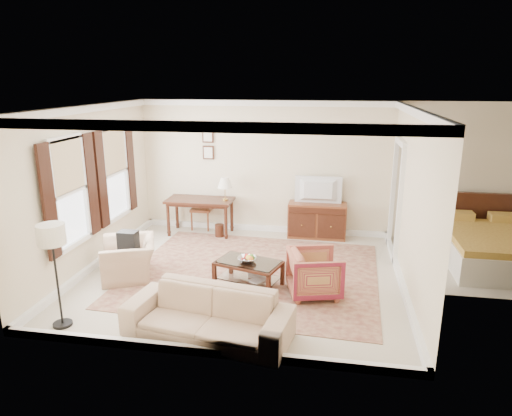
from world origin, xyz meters
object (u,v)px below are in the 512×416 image
(club_armchair, at_px, (129,252))
(sofa, at_px, (208,307))
(writing_desk, at_px, (200,204))
(sideboard, at_px, (317,220))
(coffee_table, at_px, (249,267))
(striped_armchair, at_px, (315,271))
(tv, at_px, (318,182))

(club_armchair, xyz_separation_m, sofa, (1.87, -1.64, -0.01))
(writing_desk, height_order, sideboard, writing_desk)
(coffee_table, relative_size, striped_armchair, 1.46)
(tv, distance_m, club_armchair, 4.14)
(coffee_table, height_order, club_armchair, club_armchair)
(striped_armchair, distance_m, club_armchair, 3.21)
(writing_desk, relative_size, tv, 1.53)
(writing_desk, xyz_separation_m, club_armchair, (-0.57, -2.42, -0.24))
(coffee_table, bearing_deg, sideboard, 69.17)
(tv, relative_size, coffee_table, 0.80)
(club_armchair, bearing_deg, sofa, 25.65)
(tv, bearing_deg, coffee_table, 69.02)
(writing_desk, height_order, sofa, sofa)
(coffee_table, height_order, striped_armchair, striped_armchair)
(writing_desk, bearing_deg, striped_armchair, -44.48)
(writing_desk, height_order, club_armchair, club_armchair)
(sideboard, bearing_deg, striped_armchair, -88.29)
(coffee_table, bearing_deg, club_armchair, 179.26)
(coffee_table, relative_size, sofa, 0.54)
(sideboard, relative_size, coffee_table, 1.05)
(tv, distance_m, striped_armchair, 2.89)
(coffee_table, bearing_deg, sofa, -98.52)
(writing_desk, bearing_deg, club_armchair, -103.19)
(tv, height_order, club_armchair, tv)
(tv, height_order, coffee_table, tv)
(writing_desk, height_order, coffee_table, writing_desk)
(tv, xyz_separation_m, sofa, (-1.25, -4.24, -0.80))
(sideboard, distance_m, sofa, 4.44)
(tv, relative_size, striped_armchair, 1.17)
(writing_desk, bearing_deg, sofa, -72.24)
(sideboard, height_order, coffee_table, sideboard)
(sideboard, distance_m, coffee_table, 2.83)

